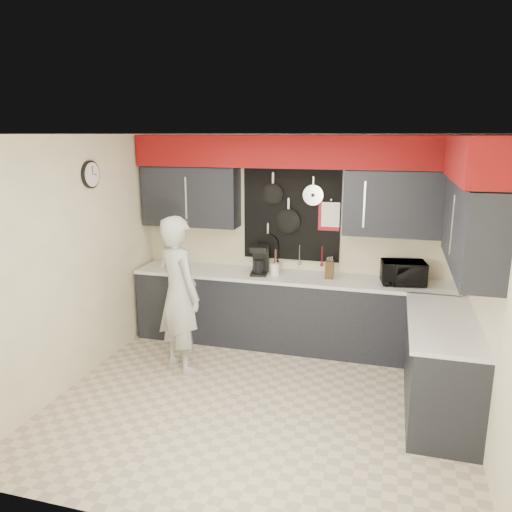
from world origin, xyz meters
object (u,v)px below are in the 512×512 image
(utensil_crock, at_px, (275,269))
(coffee_maker, at_px, (260,259))
(person, at_px, (179,294))
(microwave, at_px, (403,273))
(knife_block, at_px, (329,270))

(utensil_crock, distance_m, coffee_maker, 0.22)
(coffee_maker, height_order, person, person)
(microwave, height_order, coffee_maker, coffee_maker)
(knife_block, distance_m, coffee_maker, 0.86)
(knife_block, relative_size, person, 0.12)
(microwave, height_order, utensil_crock, microwave)
(utensil_crock, bearing_deg, knife_block, 1.93)
(knife_block, relative_size, coffee_maker, 0.58)
(coffee_maker, xyz_separation_m, person, (-0.68, -0.90, -0.23))
(knife_block, bearing_deg, person, -149.46)
(coffee_maker, bearing_deg, person, -135.29)
(utensil_crock, xyz_separation_m, coffee_maker, (-0.19, -0.01, 0.12))
(microwave, bearing_deg, utensil_crock, 170.86)
(microwave, relative_size, knife_block, 2.28)
(knife_block, distance_m, utensil_crock, 0.67)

